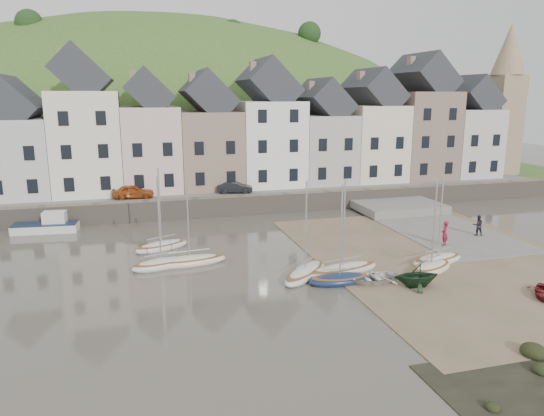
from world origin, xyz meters
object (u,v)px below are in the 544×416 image
object	(u,v)px
person_red	(445,233)
person_dark	(478,225)
rowboat_white	(374,277)
rowboat_green	(416,275)
car_left	(133,192)
sailboat_0	(162,246)
car_right	(235,187)

from	to	relation	value
person_red	person_dark	world-z (taller)	person_red
rowboat_white	person_dark	size ratio (longest dim) A/B	1.81
rowboat_green	car_left	distance (m)	28.54
rowboat_white	sailboat_0	bearing A→B (deg)	-137.98
sailboat_0	car_right	size ratio (longest dim) A/B	1.82
person_dark	car_left	xyz separation A→B (m)	(-26.55, 15.24, 1.30)
rowboat_white	person_red	distance (m)	10.08
car_left	rowboat_white	bearing A→B (deg)	-147.33
person_red	rowboat_green	bearing A→B (deg)	6.96
sailboat_0	rowboat_green	xyz separation A→B (m)	(14.08, -11.72, 0.51)
rowboat_green	person_dark	world-z (taller)	person_dark
person_red	person_dark	bearing A→B (deg)	162.98
sailboat_0	rowboat_white	size ratio (longest dim) A/B	2.10
person_red	car_right	world-z (taller)	car_right
rowboat_white	person_red	world-z (taller)	person_red
rowboat_green	person_dark	bearing A→B (deg)	134.01
rowboat_white	car_right	xyz separation A→B (m)	(-4.02, 22.36, 1.80)
rowboat_white	rowboat_green	size ratio (longest dim) A/B	1.11
person_red	sailboat_0	bearing A→B (deg)	-53.12
rowboat_green	car_right	xyz separation A→B (m)	(-6.13, 23.64, 1.40)
person_red	car_right	size ratio (longest dim) A/B	0.54
rowboat_white	person_dark	bearing A→B (deg)	112.32
person_dark	car_left	world-z (taller)	car_left
car_left	sailboat_0	bearing A→B (deg)	-170.26
rowboat_white	car_right	world-z (taller)	car_right
car_right	person_red	bearing A→B (deg)	-131.49
rowboat_green	sailboat_0	bearing A→B (deg)	-124.09
person_dark	car_left	size ratio (longest dim) A/B	0.43
car_right	rowboat_white	bearing A→B (deg)	-157.70
rowboat_green	person_red	world-z (taller)	person_red
person_red	person_dark	size ratio (longest dim) A/B	1.13
rowboat_white	person_red	bearing A→B (deg)	115.49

